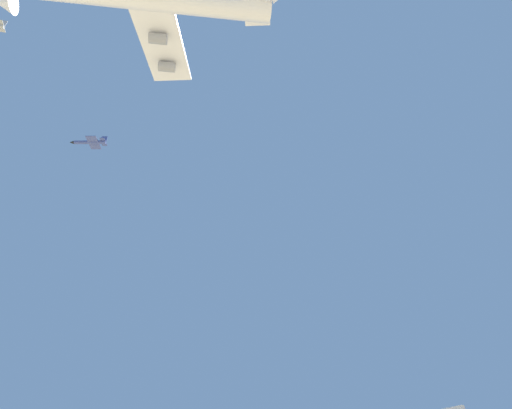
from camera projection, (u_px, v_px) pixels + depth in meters
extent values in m
cone|color=white|center=(4.00, 2.00, 112.95)|extent=(7.75, 7.35, 6.08)
cylinder|color=gray|center=(167.00, 67.00, 130.22)|extent=(5.07, 5.83, 3.00)
cylinder|color=gray|center=(158.00, 39.00, 120.29)|extent=(5.07, 5.83, 3.00)
cylinder|color=#38478C|center=(90.00, 142.00, 177.43)|extent=(8.93, 11.35, 1.50)
cone|color=black|center=(72.00, 142.00, 177.48)|extent=(2.39, 2.50, 1.50)
cube|color=#38478C|center=(94.00, 143.00, 177.31)|extent=(9.05, 8.29, 0.24)
cube|color=#38478C|center=(104.00, 139.00, 178.49)|extent=(1.59, 2.05, 2.60)
cube|color=#38478C|center=(103.00, 142.00, 177.51)|extent=(5.05, 4.46, 0.20)
cube|color=#999EA3|center=(3.00, 23.00, 147.17)|extent=(1.11, 2.29, 2.60)
cube|color=#999EA3|center=(1.00, 26.00, 146.19)|extent=(5.20, 3.69, 0.20)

